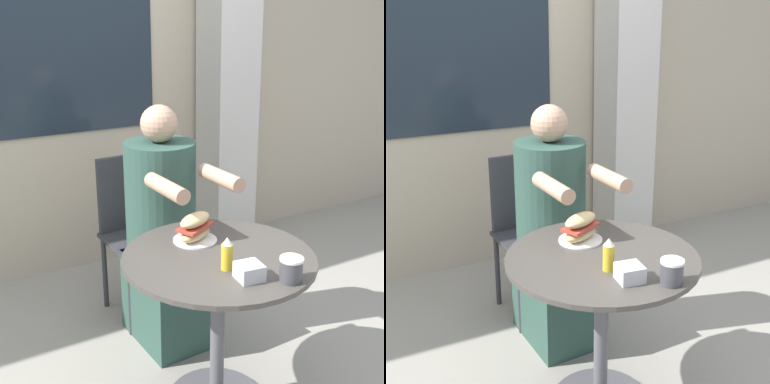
# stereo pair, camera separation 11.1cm
# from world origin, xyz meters

# --- Properties ---
(storefront_wall) EXTENTS (8.00, 0.09, 2.80)m
(storefront_wall) POSITION_xyz_m (-0.00, 1.59, 1.40)
(storefront_wall) COLOR #B7A88E
(storefront_wall) RESTS_ON ground_plane
(lattice_pillar) EXTENTS (0.31, 0.31, 2.40)m
(lattice_pillar) POSITION_xyz_m (0.94, 1.38, 1.20)
(lattice_pillar) COLOR beige
(lattice_pillar) RESTS_ON ground_plane
(cafe_table) EXTENTS (0.76, 0.76, 0.70)m
(cafe_table) POSITION_xyz_m (0.00, 0.00, 0.52)
(cafe_table) COLOR #47423D
(cafe_table) RESTS_ON ground_plane
(diner_chair) EXTENTS (0.39, 0.39, 0.87)m
(diner_chair) POSITION_xyz_m (0.04, 0.92, 0.52)
(diner_chair) COLOR #333338
(diner_chair) RESTS_ON ground_plane
(seated_diner) EXTENTS (0.36, 0.63, 1.20)m
(seated_diner) POSITION_xyz_m (0.05, 0.57, 0.52)
(seated_diner) COLOR #2D4C42
(seated_diner) RESTS_ON ground_plane
(sandwich_on_plate) EXTENTS (0.20, 0.18, 0.12)m
(sandwich_on_plate) POSITION_xyz_m (-0.01, 0.17, 0.76)
(sandwich_on_plate) COLOR white
(sandwich_on_plate) RESTS_ON cafe_table
(drink_cup) EXTENTS (0.09, 0.09, 0.09)m
(drink_cup) POSITION_xyz_m (0.11, -0.30, 0.75)
(drink_cup) COLOR #424247
(drink_cup) RESTS_ON cafe_table
(napkin_box) EXTENTS (0.10, 0.10, 0.06)m
(napkin_box) POSITION_xyz_m (-0.01, -0.22, 0.73)
(napkin_box) COLOR silver
(napkin_box) RESTS_ON cafe_table
(condiment_bottle) EXTENTS (0.04, 0.04, 0.13)m
(condiment_bottle) POSITION_xyz_m (-0.04, -0.11, 0.76)
(condiment_bottle) COLOR gold
(condiment_bottle) RESTS_ON cafe_table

